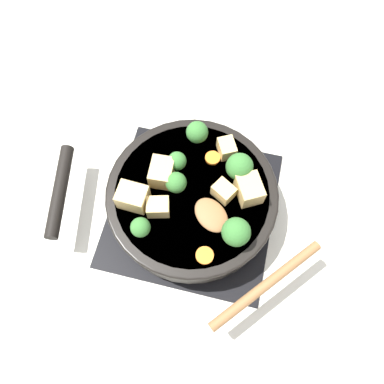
% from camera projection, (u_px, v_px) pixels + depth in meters
% --- Properties ---
extents(ground_plane, '(2.40, 2.40, 0.00)m').
position_uv_depth(ground_plane, '(192.00, 209.00, 0.73)').
color(ground_plane, silver).
extents(front_burner_grate, '(0.31, 0.31, 0.03)m').
position_uv_depth(front_burner_grate, '(192.00, 207.00, 0.72)').
color(front_burner_grate, black).
rests_on(front_burner_grate, ground_plane).
extents(skillet_pan, '(0.30, 0.41, 0.06)m').
position_uv_depth(skillet_pan, '(191.00, 198.00, 0.67)').
color(skillet_pan, black).
rests_on(skillet_pan, front_burner_grate).
extents(wooden_spoon, '(0.22, 0.23, 0.02)m').
position_uv_depth(wooden_spoon, '(240.00, 252.00, 0.60)').
color(wooden_spoon, olive).
rests_on(wooden_spoon, skillet_pan).
extents(tofu_cube_center_large, '(0.05, 0.04, 0.04)m').
position_uv_depth(tofu_cube_center_large, '(162.00, 173.00, 0.64)').
color(tofu_cube_center_large, '#DBB770').
rests_on(tofu_cube_center_large, skillet_pan).
extents(tofu_cube_near_handle, '(0.04, 0.04, 0.03)m').
position_uv_depth(tofu_cube_near_handle, '(158.00, 207.00, 0.62)').
color(tofu_cube_near_handle, '#DBB770').
rests_on(tofu_cube_near_handle, skillet_pan).
extents(tofu_cube_east_chunk, '(0.04, 0.04, 0.03)m').
position_uv_depth(tofu_cube_east_chunk, '(224.00, 191.00, 0.64)').
color(tofu_cube_east_chunk, '#DBB770').
rests_on(tofu_cube_east_chunk, skillet_pan).
extents(tofu_cube_west_chunk, '(0.04, 0.04, 0.03)m').
position_uv_depth(tofu_cube_west_chunk, '(227.00, 148.00, 0.67)').
color(tofu_cube_west_chunk, '#DBB770').
rests_on(tofu_cube_west_chunk, skillet_pan).
extents(tofu_cube_back_piece, '(0.06, 0.06, 0.04)m').
position_uv_depth(tofu_cube_back_piece, '(249.00, 189.00, 0.63)').
color(tofu_cube_back_piece, '#DBB770').
rests_on(tofu_cube_back_piece, skillet_pan).
extents(tofu_cube_front_piece, '(0.04, 0.05, 0.04)m').
position_uv_depth(tofu_cube_front_piece, '(133.00, 197.00, 0.63)').
color(tofu_cube_front_piece, '#DBB770').
rests_on(tofu_cube_front_piece, skillet_pan).
extents(broccoli_floret_near_spoon, '(0.05, 0.05, 0.05)m').
position_uv_depth(broccoli_floret_near_spoon, '(236.00, 232.00, 0.59)').
color(broccoli_floret_near_spoon, '#709956').
rests_on(broccoli_floret_near_spoon, skillet_pan).
extents(broccoli_floret_center_top, '(0.04, 0.04, 0.04)m').
position_uv_depth(broccoli_floret_center_top, '(177.00, 181.00, 0.63)').
color(broccoli_floret_center_top, '#709956').
rests_on(broccoli_floret_center_top, skillet_pan).
extents(broccoli_floret_east_rim, '(0.05, 0.05, 0.05)m').
position_uv_depth(broccoli_floret_east_rim, '(240.00, 167.00, 0.64)').
color(broccoli_floret_east_rim, '#709956').
rests_on(broccoli_floret_east_rim, skillet_pan).
extents(broccoli_floret_west_rim, '(0.04, 0.04, 0.05)m').
position_uv_depth(broccoli_floret_west_rim, '(197.00, 132.00, 0.67)').
color(broccoli_floret_west_rim, '#709956').
rests_on(broccoli_floret_west_rim, skillet_pan).
extents(broccoli_floret_north_edge, '(0.03, 0.03, 0.04)m').
position_uv_depth(broccoli_floret_north_edge, '(140.00, 227.00, 0.60)').
color(broccoli_floret_north_edge, '#709956').
rests_on(broccoli_floret_north_edge, skillet_pan).
extents(broccoli_floret_south_cluster, '(0.03, 0.03, 0.04)m').
position_uv_depth(broccoli_floret_south_cluster, '(177.00, 161.00, 0.65)').
color(broccoli_floret_south_cluster, '#709956').
rests_on(broccoli_floret_south_cluster, skillet_pan).
extents(carrot_slice_orange_thin, '(0.03, 0.03, 0.01)m').
position_uv_depth(carrot_slice_orange_thin, '(213.00, 158.00, 0.67)').
color(carrot_slice_orange_thin, orange).
rests_on(carrot_slice_orange_thin, skillet_pan).
extents(carrot_slice_near_center, '(0.03, 0.03, 0.01)m').
position_uv_depth(carrot_slice_near_center, '(205.00, 255.00, 0.60)').
color(carrot_slice_near_center, orange).
rests_on(carrot_slice_near_center, skillet_pan).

